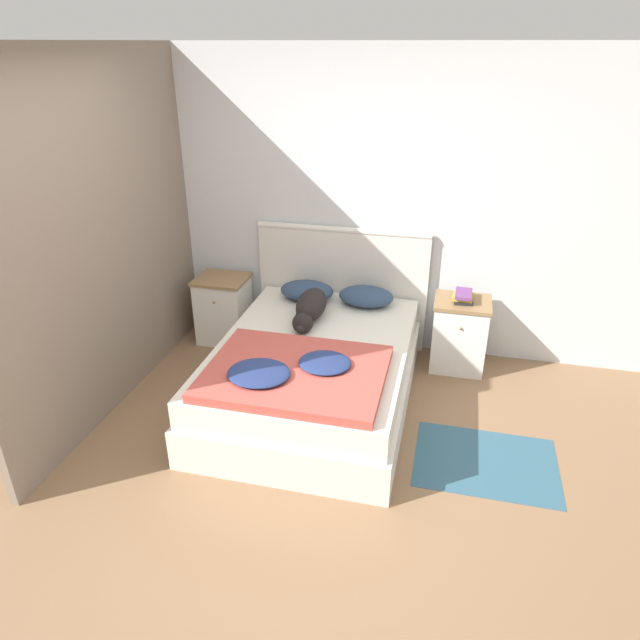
% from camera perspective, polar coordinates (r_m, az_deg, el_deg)
% --- Properties ---
extents(ground_plane, '(16.00, 16.00, 0.00)m').
position_cam_1_polar(ground_plane, '(3.75, -4.35, -16.63)').
color(ground_plane, '#896647').
extents(wall_back, '(9.00, 0.06, 2.55)m').
position_cam_1_polar(wall_back, '(4.99, 2.73, 11.35)').
color(wall_back, silver).
rests_on(wall_back, ground_plane).
extents(wall_side_left, '(0.06, 3.10, 2.55)m').
position_cam_1_polar(wall_side_left, '(4.57, -19.32, 8.53)').
color(wall_side_left, gray).
rests_on(wall_side_left, ground_plane).
extents(bed, '(1.45, 2.02, 0.51)m').
position_cam_1_polar(bed, '(4.39, -0.63, -5.34)').
color(bed, silver).
rests_on(bed, ground_plane).
extents(headboard, '(1.53, 0.06, 1.11)m').
position_cam_1_polar(headboard, '(5.15, 2.20, 3.59)').
color(headboard, silver).
rests_on(headboard, ground_plane).
extents(nightstand_left, '(0.46, 0.41, 0.62)m').
position_cam_1_polar(nightstand_left, '(5.36, -9.59, 1.11)').
color(nightstand_left, white).
rests_on(nightstand_left, ground_plane).
extents(nightstand_right, '(0.46, 0.41, 0.62)m').
position_cam_1_polar(nightstand_right, '(4.97, 13.74, -1.38)').
color(nightstand_right, white).
rests_on(nightstand_right, ground_plane).
extents(pillow_left, '(0.47, 0.34, 0.15)m').
position_cam_1_polar(pillow_left, '(4.98, -1.32, 2.96)').
color(pillow_left, navy).
rests_on(pillow_left, bed).
extents(pillow_right, '(0.47, 0.34, 0.15)m').
position_cam_1_polar(pillow_right, '(4.88, 4.63, 2.38)').
color(pillow_right, navy).
rests_on(pillow_right, bed).
extents(quilt, '(1.19, 0.95, 0.11)m').
position_cam_1_polar(quilt, '(3.83, -2.62, -5.23)').
color(quilt, '#BC4C42').
rests_on(quilt, bed).
extents(dog, '(0.23, 0.69, 0.23)m').
position_cam_1_polar(dog, '(4.59, -0.98, 1.26)').
color(dog, black).
rests_on(dog, bed).
extents(book_stack, '(0.17, 0.23, 0.08)m').
position_cam_1_polar(book_stack, '(4.82, 14.12, 2.28)').
color(book_stack, '#232328').
rests_on(book_stack, nightstand_right).
extents(rug, '(0.94, 0.70, 0.00)m').
position_cam_1_polar(rug, '(4.10, 16.22, -13.46)').
color(rug, '#335B70').
rests_on(rug, ground_plane).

